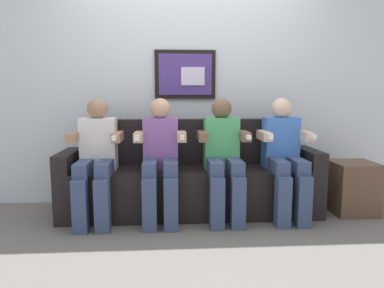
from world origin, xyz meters
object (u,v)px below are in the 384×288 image
Objects in this scene: person_rightmost at (284,153)px; side_table_right at (352,187)px; couch at (191,181)px; person_right_center at (223,154)px; person_leftmost at (97,155)px; person_left_center at (160,154)px.

person_rightmost reaches higher than side_table_right.
person_right_center is (0.29, -0.17, 0.29)m from couch.
person_leftmost reaches higher than side_table_right.
side_table_right is at bearing 1.44° from person_leftmost.
person_rightmost is at bearing -175.04° from side_table_right.
person_left_center is at bearing -149.40° from couch.
person_leftmost is at bearing 179.98° from person_rightmost.
side_table_right is (0.71, 0.06, -0.36)m from person_rightmost.
person_rightmost reaches higher than couch.
person_leftmost reaches higher than couch.
person_left_center is at bearing -179.95° from person_right_center.
person_leftmost and person_left_center have the same top height.
person_leftmost is 1.14m from person_right_center.
couch is at bearing 168.84° from person_rightmost.
person_right_center is at bearing -30.49° from couch.
person_left_center reaches higher than couch.
person_leftmost is 2.22× the size of side_table_right.
couch is at bearing 149.51° from person_right_center.
person_left_center reaches higher than side_table_right.
person_left_center is at bearing -178.10° from side_table_right.
person_leftmost is 2.45m from side_table_right.
person_left_center is 1.00× the size of person_rightmost.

